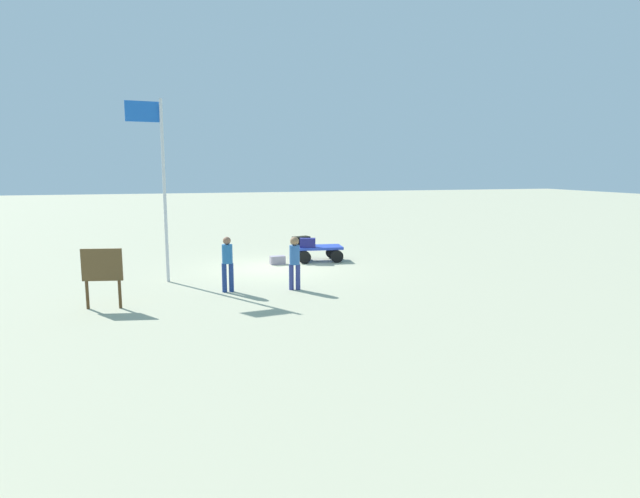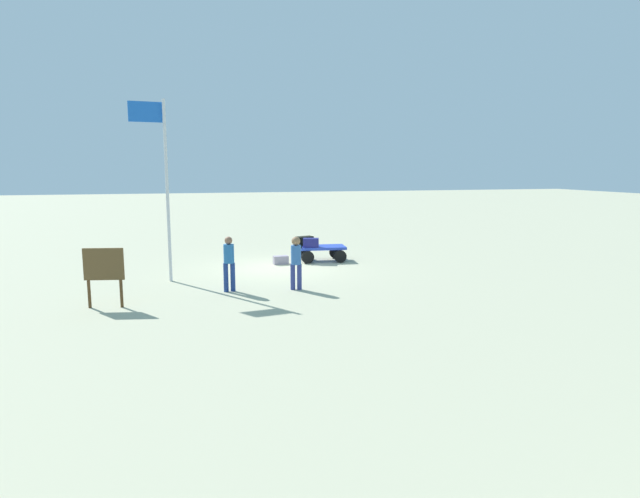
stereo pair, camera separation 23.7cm
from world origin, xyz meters
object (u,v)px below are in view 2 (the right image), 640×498
Objects in this scene: worker_trailing at (296,259)px; suitcase_maroon at (281,260)px; flagpole at (162,173)px; signboard at (104,269)px; luggage_cart at (321,250)px; suitcase_tan at (311,243)px; worker_lead at (229,260)px; suitcase_navy at (305,241)px.

suitcase_maroon is at bearing -94.71° from worker_trailing.
signboard is (1.47, 2.96, -2.41)m from flagpole.
suitcase_maroon is 0.36× the size of worker_trailing.
suitcase_tan is (0.47, 0.21, 0.34)m from luggage_cart.
suitcase_maroon is at bearing -119.63° from worker_lead.
suitcase_tan is at bearing -130.29° from worker_lead.
worker_lead is 0.29× the size of flagpole.
suitcase_tan is at bearing 24.17° from luggage_cart.
signboard is at bearing 42.10° from suitcase_maroon.
suitcase_maroon is 0.35× the size of worker_lead.
suitcase_maroon is 4.38m from worker_trailing.
worker_lead is at bearing -7.63° from worker_trailing.
suitcase_navy is at bearing -79.60° from suitcase_tan.
suitcase_tan is (-0.11, 0.59, 0.00)m from suitcase_navy.
suitcase_tan is 8.49m from signboard.
luggage_cart is 1.71m from suitcase_maroon.
flagpole is at bearing -116.47° from signboard.
suitcase_tan is at bearing 100.40° from suitcase_navy.
suitcase_tan is 1.16× the size of suitcase_maroon.
worker_trailing reaches higher than suitcase_maroon.
flagpole is (5.19, 2.74, 2.67)m from suitcase_navy.
worker_trailing is 1.02× the size of signboard.
flagpole is at bearing -47.23° from worker_lead.
luggage_cart reaches higher than suitcase_maroon.
suitcase_tan is at bearing -109.46° from worker_trailing.
luggage_cart is 3.31× the size of suitcase_maroon.
suitcase_maroon is 5.65m from flagpole.
luggage_cart is at bearing -155.83° from suitcase_tan.
suitcase_maroon is at bearing 31.41° from suitcase_navy.
suitcase_tan is 1.34m from suitcase_maroon.
worker_trailing is at bearing 149.43° from flagpole.
signboard is at bearing 36.34° from luggage_cart.
worker_lead is (3.38, 4.70, 0.17)m from suitcase_navy.
worker_trailing is at bearing 66.24° from luggage_cart.
luggage_cart is 9.01m from signboard.
signboard is (5.58, 5.04, 0.87)m from suitcase_maroon.
worker_lead reaches higher than worker_trailing.
worker_lead is at bearing 132.77° from flagpole.
signboard reaches higher than luggage_cart.
suitcase_navy reaches higher than luggage_cart.
flagpole reaches higher than signboard.
signboard is (7.24, 5.33, 0.60)m from luggage_cart.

